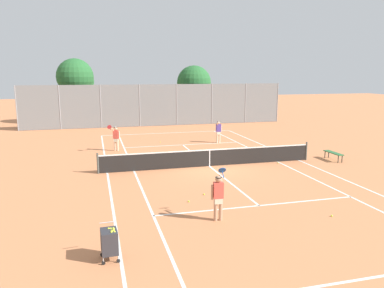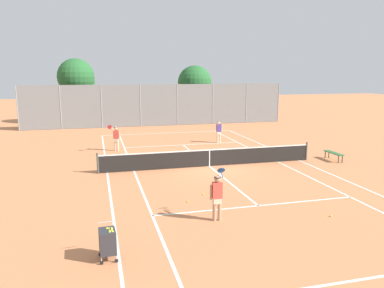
{
  "view_description": "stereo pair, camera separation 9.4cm",
  "coord_description": "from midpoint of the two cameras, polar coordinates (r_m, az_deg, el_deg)",
  "views": [
    {
      "loc": [
        -6.03,
        -19.06,
        5.08
      ],
      "look_at": [
        -0.6,
        1.5,
        1.0
      ],
      "focal_mm": 35.0,
      "sensor_mm": 36.0,
      "label": 1
    },
    {
      "loc": [
        -5.94,
        -19.08,
        5.08
      ],
      "look_at": [
        -0.6,
        1.5,
        1.0
      ],
      "focal_mm": 35.0,
      "sensor_mm": 36.0,
      "label": 2
    }
  ],
  "objects": [
    {
      "name": "loose_tennis_ball_2",
      "position": [
        27.64,
        -4.7,
        0.3
      ],
      "size": [
        0.07,
        0.07,
        0.07
      ],
      "primitive_type": "sphere",
      "color": "#D1DB33",
      "rests_on": "ground"
    },
    {
      "name": "tennis_net",
      "position": [
        20.5,
        2.82,
        -2.03
      ],
      "size": [
        12.0,
        0.1,
        1.07
      ],
      "color": "#474C47",
      "rests_on": "ground"
    },
    {
      "name": "loose_tennis_ball_1",
      "position": [
        15.89,
        1.92,
        -7.66
      ],
      "size": [
        0.07,
        0.07,
        0.07
      ],
      "primitive_type": "sphere",
      "color": "#D1DB33",
      "rests_on": "ground"
    },
    {
      "name": "player_far_left",
      "position": [
        24.95,
        -11.39,
        1.06
      ],
      "size": [
        0.82,
        0.7,
        1.77
      ],
      "color": "beige",
      "rests_on": "ground"
    },
    {
      "name": "loose_tennis_ball_3",
      "position": [
        15.05,
        -0.46,
        -8.73
      ],
      "size": [
        0.07,
        0.07,
        0.07
      ],
      "primitive_type": "sphere",
      "color": "#D1DB33",
      "rests_on": "ground"
    },
    {
      "name": "tree_behind_left",
      "position": [
        39.3,
        -16.99,
        9.56
      ],
      "size": [
        3.62,
        3.61,
        6.45
      ],
      "color": "brown",
      "rests_on": "ground"
    },
    {
      "name": "courtside_bench",
      "position": [
        23.45,
        20.9,
        -1.35
      ],
      "size": [
        0.36,
        1.5,
        0.47
      ],
      "color": "#2D6638",
      "rests_on": "ground"
    },
    {
      "name": "ground_plane",
      "position": [
        20.62,
        2.8,
        -3.41
      ],
      "size": [
        120.0,
        120.0,
        0.0
      ],
      "primitive_type": "plane",
      "color": "#CC7A4C"
    },
    {
      "name": "back_fence",
      "position": [
        36.12,
        -4.97,
        5.92
      ],
      "size": [
        25.17,
        0.08,
        3.99
      ],
      "color": "gray",
      "rests_on": "ground"
    },
    {
      "name": "ball_cart",
      "position": [
        10.82,
        -12.5,
        -14.26
      ],
      "size": [
        0.52,
        0.65,
        0.96
      ],
      "color": "#2D2D33",
      "rests_on": "ground"
    },
    {
      "name": "tree_behind_right",
      "position": [
        39.91,
        0.39,
        9.22
      ],
      "size": [
        3.58,
        3.58,
        5.81
      ],
      "color": "brown",
      "rests_on": "ground"
    },
    {
      "name": "player_near_side",
      "position": [
        13.04,
        4.05,
        -7.74
      ],
      "size": [
        0.71,
        0.72,
        1.77
      ],
      "color": "tan",
      "rests_on": "ground"
    },
    {
      "name": "player_far_right",
      "position": [
        27.36,
        4.21,
        2.07
      ],
      "size": [
        0.43,
        0.49,
        1.6
      ],
      "color": "beige",
      "rests_on": "ground"
    },
    {
      "name": "court_line_markings",
      "position": [
        20.62,
        2.8,
        -3.4
      ],
      "size": [
        11.1,
        23.9,
        0.01
      ],
      "color": "silver",
      "rests_on": "ground"
    },
    {
      "name": "loose_tennis_ball_0",
      "position": [
        14.5,
        20.58,
        -10.23
      ],
      "size": [
        0.07,
        0.07,
        0.07
      ],
      "primitive_type": "sphere",
      "color": "#D1DB33",
      "rests_on": "ground"
    },
    {
      "name": "loose_tennis_ball_4",
      "position": [
        21.76,
        13.1,
        -2.83
      ],
      "size": [
        0.07,
        0.07,
        0.07
      ],
      "primitive_type": "sphere",
      "color": "#D1DB33",
      "rests_on": "ground"
    }
  ]
}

